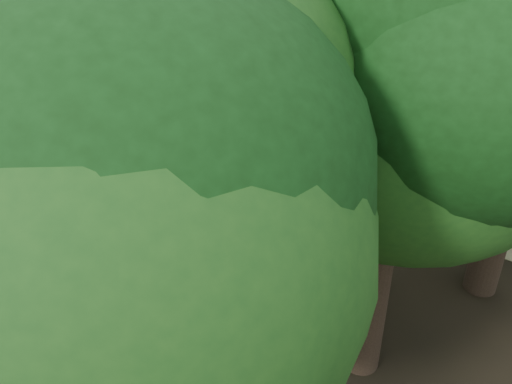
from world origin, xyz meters
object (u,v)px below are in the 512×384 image
Objects in this scene: backpack_left_c at (57,321)px; kayak at (308,123)px; duffel_right_black at (171,303)px; backpack_left_d at (102,297)px; backpack_right_c at (110,346)px; lone_suitcase_on_sand at (347,158)px; sun_lounger at (432,150)px; suitcase_on_boardwalk at (86,310)px; backpack_left_a at (20,350)px; backpack_left_b at (27,343)px; duffel_right_khaki at (154,321)px; backpack_right_d at (132,337)px; backpack_right_b at (68,377)px.

kayak is (-2.00, 13.81, -0.32)m from backpack_left_c.
backpack_left_d is at bearing -124.92° from duffel_right_black.
backpack_right_c is at bearing -38.26° from backpack_left_d.
lone_suitcase_on_sand reaches higher than sun_lounger.
suitcase_on_boardwalk is (0.08, -0.48, 0.00)m from backpack_left_d.
backpack_left_a reaches higher than lone_suitcase_on_sand.
backpack_left_d is 13.07m from sun_lounger.
lone_suitcase_on_sand reaches higher than suitcase_on_boardwalk.
backpack_right_c reaches higher than backpack_left_b.
duffel_right_khaki is 0.78× the size of lone_suitcase_on_sand.
lone_suitcase_on_sand is at bearing -27.38° from kayak.
suitcase_on_boardwalk reaches higher than sun_lounger.
backpack_left_c is at bearing -80.07° from sun_lounger.
backpack_left_d is at bearing -80.96° from sun_lounger.
backpack_left_a is 0.22× the size of kayak.
backpack_left_d is 1.08× the size of duffel_right_khaki.
backpack_right_c reaches higher than duffel_right_khaki.
kayak is (-2.05, 12.71, -0.22)m from backpack_left_d.
duffel_right_black is at bearing 28.16° from suitcase_on_boardwalk.
duffel_right_khaki is 0.58m from duffel_right_black.
backpack_right_c reaches higher than kayak.
backpack_right_d is at bearing -3.99° from backpack_left_c.
duffel_right_black is 9.23m from lone_suitcase_on_sand.
backpack_left_d is 10.04m from lone_suitcase_on_sand.
backpack_right_d is at bearing 99.07° from backpack_right_c.
duffel_right_khaki is at bearing 85.40° from backpack_right_b.
backpack_left_a reaches higher than duffel_right_khaki.
lone_suitcase_on_sand is at bearing 56.79° from backpack_left_c.
backpack_right_b is 0.95m from backpack_right_c.
backpack_right_b reaches higher than backpack_left_d.
backpack_right_b is 1.06× the size of backpack_right_c.
backpack_right_d is 10.44m from lone_suitcase_on_sand.
backpack_right_c is at bearing -34.90° from suitcase_on_boardwalk.
backpack_right_d is 0.34× the size of sun_lounger.
lone_suitcase_on_sand is (1.15, 11.07, -0.15)m from backpack_left_c.
lone_suitcase_on_sand is 0.20× the size of kayak.
suitcase_on_boardwalk is (0.13, 0.61, -0.10)m from backpack_left_c.
backpack_right_b is (1.38, -0.09, 0.04)m from backpack_left_b.
backpack_left_c is at bearing -93.89° from lone_suitcase_on_sand.
backpack_left_d is 1.50m from backpack_right_d.
suitcase_on_boardwalk reaches higher than duffel_right_black.
backpack_left_a is 1.96m from backpack_left_d.
sun_lounger reaches higher than duffel_right_khaki.
sun_lounger is (2.16, 2.68, -0.09)m from lone_suitcase_on_sand.
backpack_right_c reaches higher than suitcase_on_boardwalk.
backpack_left_c is 1.33× the size of suitcase_on_boardwalk.
lone_suitcase_on_sand is 0.43× the size of sun_lounger.
backpack_left_a reaches higher than suitcase_on_boardwalk.
backpack_left_b is 1.30m from suitcase_on_boardwalk.
backpack_left_a is at bearing -78.94° from sun_lounger.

